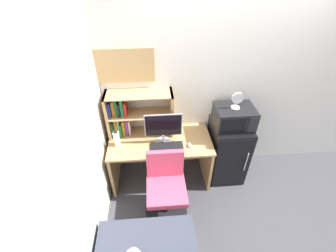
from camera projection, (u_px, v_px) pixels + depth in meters
The scene contains 13 objects.
wall_back at pixel (257, 85), 2.94m from camera, with size 6.40×0.04×2.60m, color silver.
wall_left at pixel (60, 205), 1.53m from camera, with size 0.04×4.40×2.60m, color silver.
desk at pixel (160, 152), 3.06m from camera, with size 1.32×0.65×0.73m.
hutch_bookshelf at pixel (130, 113), 2.87m from camera, with size 0.83×0.29×0.60m.
monitor at pixel (163, 128), 2.75m from camera, with size 0.46×0.21×0.43m.
keyboard at pixel (167, 146), 2.82m from camera, with size 0.41×0.14×0.02m, color black.
computer_mouse at pixel (189, 145), 2.83m from camera, with size 0.05×0.08×0.04m, color silver.
water_bottle at pixel (117, 139), 2.79m from camera, with size 0.08×0.08×0.22m.
mini_fridge at pixel (227, 150), 3.19m from camera, with size 0.48×0.57×0.89m.
microwave at pixel (234, 117), 2.84m from camera, with size 0.48×0.39×0.26m.
desk_fan at pixel (237, 100), 2.69m from camera, with size 0.14×0.11×0.22m.
desk_chair at pixel (166, 190), 2.72m from camera, with size 0.53×0.53×0.88m.
wall_corkboard at pixel (122, 66), 2.61m from camera, with size 0.76×0.02×0.40m, color tan.
Camera 1 is at (-0.96, -2.55, 2.65)m, focal length 24.18 mm.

